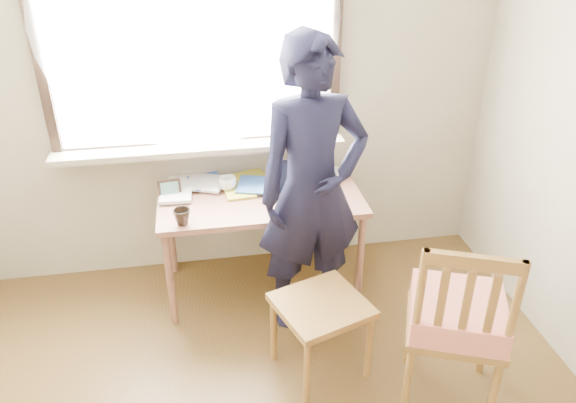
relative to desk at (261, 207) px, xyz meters
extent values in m
cube|color=#B8AF94|center=(-0.14, 0.37, 0.69)|extent=(3.50, 0.02, 2.60)
cube|color=white|center=(-0.34, 0.35, 0.99)|extent=(1.70, 0.01, 1.30)
cube|color=black|center=(-0.34, 0.34, 0.31)|extent=(1.82, 0.06, 0.06)
cube|color=black|center=(-1.22, 0.34, 0.99)|extent=(0.06, 0.06, 1.30)
cube|color=black|center=(0.54, 0.34, 0.99)|extent=(0.06, 0.06, 1.30)
cube|color=#B8AF94|center=(-0.34, 0.27, 0.32)|extent=(1.85, 0.20, 0.04)
cube|color=white|center=(-0.34, 0.28, 1.09)|extent=(1.95, 0.02, 1.65)
cube|color=#8D5B46|center=(0.00, 0.00, 0.05)|extent=(1.28, 0.64, 0.04)
cylinder|color=#8D5B46|center=(-0.59, -0.27, -0.29)|extent=(0.05, 0.05, 0.65)
cylinder|color=#8D5B46|center=(-0.59, 0.27, -0.29)|extent=(0.05, 0.05, 0.65)
cylinder|color=#8D5B46|center=(0.59, -0.27, -0.29)|extent=(0.05, 0.05, 0.65)
cylinder|color=#8D5B46|center=(0.59, 0.27, -0.29)|extent=(0.05, 0.05, 0.65)
cube|color=black|center=(0.26, -0.08, 0.08)|extent=(0.33, 0.23, 0.02)
cube|color=black|center=(0.26, 0.03, 0.18)|extent=(0.32, 0.07, 0.21)
cube|color=black|center=(0.26, 0.03, 0.18)|extent=(0.28, 0.06, 0.17)
cube|color=black|center=(0.26, -0.09, 0.08)|extent=(0.29, 0.14, 0.00)
imported|color=white|center=(-0.19, 0.13, 0.12)|extent=(0.16, 0.16, 0.09)
imported|color=black|center=(-0.48, -0.24, 0.12)|extent=(0.14, 0.14, 0.09)
ellipsoid|color=black|center=(0.47, -0.10, 0.09)|extent=(0.09, 0.06, 0.03)
cube|color=white|center=(-0.12, 0.09, 0.08)|extent=(0.27, 0.30, 0.02)
cube|color=#A51E2A|center=(-0.55, 0.16, 0.08)|extent=(0.26, 0.26, 0.01)
cube|color=#3363A8|center=(-0.11, 0.06, 0.09)|extent=(0.21, 0.26, 0.01)
cube|color=white|center=(-0.52, 0.26, 0.09)|extent=(0.28, 0.27, 0.01)
cube|color=gold|center=(-0.23, 0.16, 0.09)|extent=(0.22, 0.25, 0.02)
cube|color=white|center=(-0.39, 0.09, 0.10)|extent=(0.31, 0.33, 0.01)
cube|color=gold|center=(-0.31, 0.23, 0.10)|extent=(0.33, 0.30, 0.00)
imported|color=white|center=(-0.45, 0.23, 0.08)|extent=(0.33, 0.36, 0.03)
imported|color=white|center=(0.42, 0.26, 0.08)|extent=(0.29, 0.32, 0.02)
cube|color=black|center=(-0.56, 0.10, 0.13)|extent=(0.14, 0.03, 0.11)
cube|color=#316C30|center=(-0.56, 0.10, 0.13)|extent=(0.11, 0.02, 0.08)
cube|color=olive|center=(0.21, -0.81, -0.17)|extent=(0.57, 0.55, 0.04)
cylinder|color=olive|center=(0.09, -1.05, -0.40)|extent=(0.04, 0.04, 0.42)
cylinder|color=olive|center=(-0.03, -0.70, -0.40)|extent=(0.04, 0.04, 0.42)
cylinder|color=olive|center=(0.46, -0.92, -0.40)|extent=(0.04, 0.04, 0.42)
cylinder|color=olive|center=(0.34, -0.57, -0.40)|extent=(0.04, 0.04, 0.42)
cube|color=olive|center=(0.83, -1.10, -0.15)|extent=(0.61, 0.60, 0.04)
cylinder|color=olive|center=(1.09, -1.00, -0.39)|extent=(0.04, 0.04, 0.44)
cylinder|color=olive|center=(0.95, -1.36, -0.39)|extent=(0.04, 0.04, 0.44)
cylinder|color=olive|center=(0.71, -0.85, -0.39)|extent=(0.04, 0.04, 0.44)
cylinder|color=olive|center=(0.57, -1.20, -0.39)|extent=(0.04, 0.04, 0.44)
cylinder|color=olive|center=(0.94, -1.37, 0.14)|extent=(0.04, 0.04, 0.54)
cylinder|color=olive|center=(0.57, -1.21, 0.14)|extent=(0.04, 0.04, 0.54)
cube|color=olive|center=(0.75, -1.29, 0.37)|extent=(0.41, 0.20, 0.06)
cube|color=olive|center=(0.85, -1.33, 0.11)|extent=(0.04, 0.03, 0.43)
cube|color=olive|center=(0.75, -1.29, 0.11)|extent=(0.04, 0.03, 0.43)
cube|color=olive|center=(0.65, -1.25, 0.11)|extent=(0.04, 0.03, 0.43)
cube|color=red|center=(0.83, -1.10, -0.06)|extent=(0.59, 0.59, 0.14)
imported|color=black|center=(0.26, -0.34, 0.28)|extent=(0.70, 0.52, 1.78)
camera|label=1|loc=(-0.37, -3.08, 1.75)|focal=35.00mm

